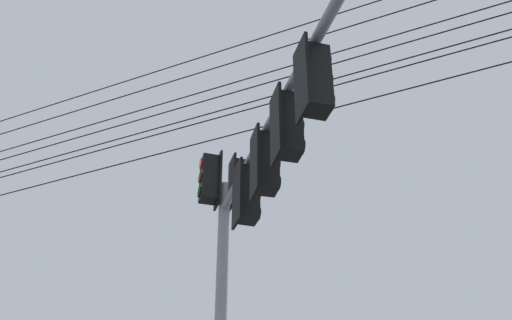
# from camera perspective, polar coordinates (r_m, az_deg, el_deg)

# --- Properties ---
(signal_mast_assembly) EXTENTS (5.09, 3.39, 7.57)m
(signal_mast_assembly) POSITION_cam_1_polar(r_m,az_deg,el_deg) (9.17, -0.89, -5.52)
(signal_mast_assembly) COLOR gray
(signal_mast_assembly) RESTS_ON ground
(overhead_wire_span) EXTENTS (18.60, 5.72, 2.43)m
(overhead_wire_span) POSITION_cam_1_polar(r_m,az_deg,el_deg) (12.71, -6.20, 5.29)
(overhead_wire_span) COLOR black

